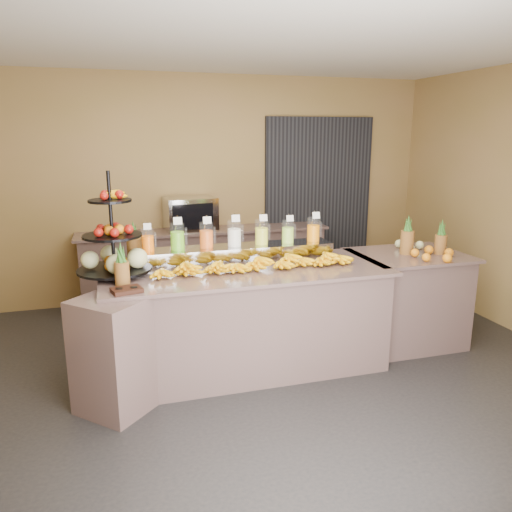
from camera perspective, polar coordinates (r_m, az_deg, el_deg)
name	(u,v)px	position (r m, az deg, el deg)	size (l,w,h in m)	color
ground	(256,381)	(4.45, 0.02, -14.14)	(6.00, 6.00, 0.00)	black
room_envelope	(252,157)	(4.74, -0.50, 11.28)	(6.04, 5.02, 2.82)	olive
buffet_counter	(235,322)	(4.46, -2.37, -7.52)	(2.75, 1.25, 0.93)	gray
right_counter	(406,298)	(5.28, 16.78, -4.63)	(1.08, 0.88, 0.93)	gray
back_ledge	(206,265)	(6.33, -5.74, -1.07)	(3.10, 0.55, 0.93)	gray
pitcher_tray	(235,254)	(4.61, -2.47, 0.24)	(1.85, 0.30, 0.15)	gray
juice_pitcher_orange_a	(148,241)	(4.45, -12.28, 1.65)	(0.11, 0.12, 0.27)	silver
juice_pitcher_green	(177,238)	(4.48, -8.97, 2.04)	(0.13, 0.13, 0.31)	silver
juice_pitcher_orange_b	(206,237)	(4.52, -5.70, 2.21)	(0.13, 0.13, 0.30)	silver
juice_pitcher_milk	(234,235)	(4.57, -2.49, 2.43)	(0.13, 0.13, 0.31)	silver
juice_pitcher_lemon	(261,234)	(4.64, 0.63, 2.57)	(0.12, 0.13, 0.30)	silver
juice_pitcher_lime	(288,233)	(4.72, 3.65, 2.66)	(0.12, 0.12, 0.28)	silver
juice_pitcher_orange_c	(313,231)	(4.81, 6.57, 2.89)	(0.12, 0.13, 0.30)	silver
banana_heap	(257,262)	(4.37, 0.09, -0.67)	(1.84, 0.17, 0.15)	#EFAF0B
fruit_stand	(118,249)	(4.31, -15.46, 0.78)	(0.67, 0.67, 0.87)	black
condiment_caddy	(127,290)	(3.86, -14.56, -3.79)	(0.22, 0.16, 0.03)	black
pineapple_left_a	(122,270)	(4.00, -15.08, -1.58)	(0.11, 0.11, 0.35)	brown
pineapple_left_b	(134,248)	(4.63, -13.73, 0.86)	(0.13, 0.13, 0.40)	brown
right_fruit_pile	(428,249)	(5.09, 19.03, 0.78)	(0.44, 0.42, 0.23)	brown
oven_warmer	(190,214)	(6.17, -7.53, 4.79)	(0.61, 0.42, 0.40)	gray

